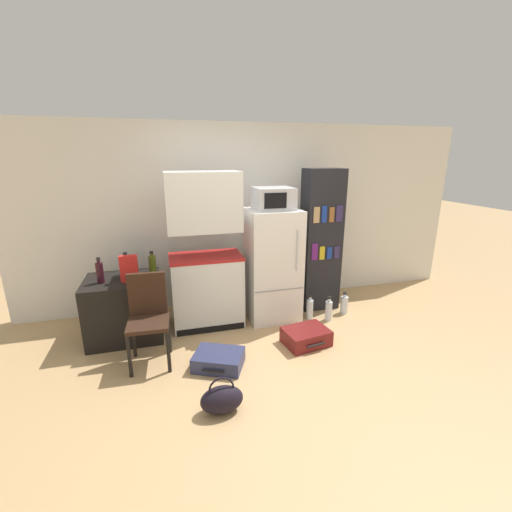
# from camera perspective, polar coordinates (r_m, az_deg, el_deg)

# --- Properties ---
(ground_plane) EXTENTS (24.00, 24.00, 0.00)m
(ground_plane) POSITION_cam_1_polar(r_m,az_deg,el_deg) (3.54, 4.96, -19.54)
(ground_plane) COLOR tan
(wall_back) EXTENTS (6.40, 0.10, 2.50)m
(wall_back) POSITION_cam_1_polar(r_m,az_deg,el_deg) (4.90, -0.58, 6.75)
(wall_back) COLOR white
(wall_back) RESTS_ON ground_plane
(side_table) EXTENTS (0.83, 0.67, 0.72)m
(side_table) POSITION_cam_1_polar(r_m,az_deg,el_deg) (4.32, -21.02, -8.08)
(side_table) COLOR black
(side_table) RESTS_ON ground_plane
(kitchen_hutch) EXTENTS (0.88, 0.53, 1.90)m
(kitchen_hutch) POSITION_cam_1_polar(r_m,az_deg,el_deg) (4.21, -8.40, -0.15)
(kitchen_hutch) COLOR silver
(kitchen_hutch) RESTS_ON ground_plane
(refrigerator) EXTENTS (0.65, 0.61, 1.44)m
(refrigerator) POSITION_cam_1_polar(r_m,az_deg,el_deg) (4.40, 2.76, -1.51)
(refrigerator) COLOR white
(refrigerator) RESTS_ON ground_plane
(microwave) EXTENTS (0.47, 0.42, 0.26)m
(microwave) POSITION_cam_1_polar(r_m,az_deg,el_deg) (4.22, 2.92, 9.56)
(microwave) COLOR #B7B7BC
(microwave) RESTS_ON refrigerator
(bookshelf) EXTENTS (0.51, 0.33, 1.92)m
(bookshelf) POSITION_cam_1_polar(r_m,az_deg,el_deg) (4.73, 10.75, 2.49)
(bookshelf) COLOR black
(bookshelf) RESTS_ON ground_plane
(bottle_wine_dark) EXTENTS (0.08, 0.08, 0.29)m
(bottle_wine_dark) POSITION_cam_1_polar(r_m,az_deg,el_deg) (4.12, -24.58, -2.47)
(bottle_wine_dark) COLOR black
(bottle_wine_dark) RESTS_ON side_table
(bottle_olive_oil) EXTENTS (0.08, 0.08, 0.27)m
(bottle_olive_oil) POSITION_cam_1_polar(r_m,az_deg,el_deg) (4.26, -16.89, -1.25)
(bottle_olive_oil) COLOR #566619
(bottle_olive_oil) RESTS_ON side_table
(bottle_blue_soda) EXTENTS (0.09, 0.09, 0.27)m
(bottle_blue_soda) POSITION_cam_1_polar(r_m,az_deg,el_deg) (4.29, -20.80, -1.45)
(bottle_blue_soda) COLOR #1E47A3
(bottle_blue_soda) RESTS_ON side_table
(cereal_box) EXTENTS (0.19, 0.07, 0.30)m
(cereal_box) POSITION_cam_1_polar(r_m,az_deg,el_deg) (4.04, -20.40, -1.96)
(cereal_box) COLOR red
(cereal_box) RESTS_ON side_table
(chair) EXTENTS (0.42, 0.42, 0.93)m
(chair) POSITION_cam_1_polar(r_m,az_deg,el_deg) (3.68, -17.54, -8.76)
(chair) COLOR black
(chair) RESTS_ON ground_plane
(suitcase_large_flat) EXTENTS (0.54, 0.45, 0.18)m
(suitcase_large_flat) POSITION_cam_1_polar(r_m,az_deg,el_deg) (4.04, 8.34, -13.14)
(suitcase_large_flat) COLOR maroon
(suitcase_large_flat) RESTS_ON ground_plane
(suitcase_small_flat) EXTENTS (0.59, 0.53, 0.15)m
(suitcase_small_flat) POSITION_cam_1_polar(r_m,az_deg,el_deg) (3.65, -6.25, -16.80)
(suitcase_small_flat) COLOR navy
(suitcase_small_flat) RESTS_ON ground_plane
(handbag) EXTENTS (0.36, 0.20, 0.33)m
(handbag) POSITION_cam_1_polar(r_m,az_deg,el_deg) (3.10, -5.72, -22.66)
(handbag) COLOR black
(handbag) RESTS_ON ground_plane
(water_bottle_front) EXTENTS (0.09, 0.09, 0.33)m
(water_bottle_front) POSITION_cam_1_polar(r_m,az_deg,el_deg) (4.59, 12.01, -8.84)
(water_bottle_front) COLOR silver
(water_bottle_front) RESTS_ON ground_plane
(water_bottle_middle) EXTENTS (0.10, 0.10, 0.31)m
(water_bottle_middle) POSITION_cam_1_polar(r_m,az_deg,el_deg) (4.84, 14.49, -7.82)
(water_bottle_middle) COLOR silver
(water_bottle_middle) RESTS_ON ground_plane
(water_bottle_back) EXTENTS (0.09, 0.09, 0.33)m
(water_bottle_back) POSITION_cam_1_polar(r_m,az_deg,el_deg) (4.59, 8.95, -8.67)
(water_bottle_back) COLOR silver
(water_bottle_back) RESTS_ON ground_plane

